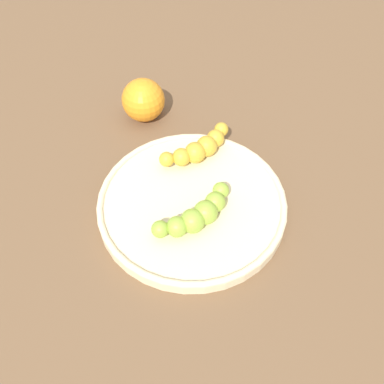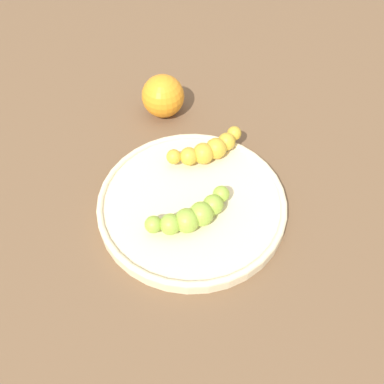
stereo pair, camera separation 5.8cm
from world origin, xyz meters
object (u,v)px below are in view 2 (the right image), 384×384
Objects in this scene: banana_spotted at (208,149)px; orange_fruit at (163,96)px; fruit_bowl at (192,203)px; banana_green at (192,215)px.

orange_fruit reaches higher than banana_spotted.
banana_green is (-0.03, 0.03, 0.02)m from fruit_bowl.
orange_fruit is (0.22, -0.14, 0.00)m from banana_green.
fruit_bowl is 3.69× the size of orange_fruit.
fruit_bowl is at bearing 151.70° from banana_green.
banana_green reaches higher than fruit_bowl.
fruit_bowl is 0.05m from banana_green.
banana_spotted is 0.15m from orange_fruit.
banana_spotted is at bearing -58.72° from fruit_bowl.
fruit_bowl is 0.09m from banana_spotted.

